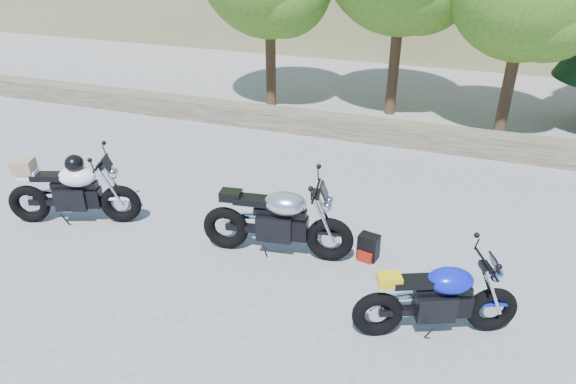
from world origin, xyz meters
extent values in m
plane|color=slate|center=(0.00, 0.00, 0.00)|extent=(90.00, 90.00, 0.00)
cube|color=#463E2F|center=(0.00, 5.50, 0.25)|extent=(22.00, 0.55, 0.50)
cylinder|color=#382314|center=(-2.50, 7.20, 1.51)|extent=(0.28, 0.28, 3.02)
cylinder|color=#382314|center=(0.80, 7.60, 1.68)|extent=(0.28, 0.28, 3.36)
cylinder|color=#382314|center=(3.60, 7.00, 1.46)|extent=(0.28, 0.28, 2.91)
sphere|color=#376717|center=(4.10, 6.70, 3.02)|extent=(2.29, 2.29, 2.29)
torus|color=black|center=(1.07, 0.44, 0.37)|extent=(0.75, 0.28, 0.73)
torus|color=black|center=(-0.56, 0.22, 0.37)|extent=(0.75, 0.28, 0.73)
cylinder|color=silver|center=(1.07, 0.44, 0.37)|extent=(0.26, 0.08, 0.25)
cylinder|color=silver|center=(-0.56, 0.22, 0.37)|extent=(0.26, 0.08, 0.25)
cube|color=black|center=(0.23, 0.33, 0.50)|extent=(0.59, 0.42, 0.41)
cube|color=black|center=(0.31, 0.34, 0.76)|extent=(0.82, 0.29, 0.11)
ellipsoid|color=silver|center=(0.39, 0.35, 0.92)|extent=(0.71, 0.53, 0.35)
cube|color=black|center=(-0.11, 0.28, 0.92)|extent=(0.60, 0.33, 0.10)
cube|color=black|center=(-0.45, 0.23, 0.96)|extent=(0.35, 0.27, 0.15)
cylinder|color=black|center=(0.84, 0.41, 1.18)|extent=(0.14, 0.75, 0.04)
sphere|color=silver|center=(1.02, 0.44, 0.98)|extent=(0.21, 0.21, 0.21)
torus|color=black|center=(-2.61, 0.35, 0.35)|extent=(0.72, 0.40, 0.70)
torus|color=black|center=(-4.09, -0.18, 0.35)|extent=(0.72, 0.40, 0.70)
cylinder|color=silver|center=(-2.61, 0.35, 0.35)|extent=(0.24, 0.12, 0.24)
cylinder|color=silver|center=(-4.09, -0.18, 0.35)|extent=(0.24, 0.12, 0.24)
cube|color=black|center=(-3.37, 0.08, 0.48)|extent=(0.60, 0.48, 0.39)
cube|color=black|center=(-3.30, 0.10, 0.72)|extent=(0.78, 0.42, 0.11)
ellipsoid|color=white|center=(-3.23, 0.13, 0.87)|extent=(0.73, 0.61, 0.33)
cube|color=black|center=(-3.68, -0.03, 0.87)|extent=(0.59, 0.41, 0.10)
cube|color=white|center=(-3.99, -0.14, 0.92)|extent=(0.36, 0.31, 0.14)
cylinder|color=black|center=(-2.82, 0.27, 1.12)|extent=(0.27, 0.69, 0.03)
sphere|color=silver|center=(-2.65, 0.33, 0.94)|extent=(0.20, 0.20, 0.20)
ellipsoid|color=black|center=(-3.23, 0.13, 1.11)|extent=(0.40, 0.40, 0.29)
cube|color=#947856|center=(-4.03, -0.16, 1.07)|extent=(0.40, 0.38, 0.22)
torus|color=black|center=(3.40, -0.36, 0.32)|extent=(0.66, 0.40, 0.65)
torus|color=black|center=(2.06, -0.93, 0.32)|extent=(0.66, 0.40, 0.65)
cylinder|color=silver|center=(3.40, -0.36, 0.32)|extent=(0.22, 0.12, 0.22)
cylinder|color=silver|center=(2.06, -0.93, 0.32)|extent=(0.22, 0.12, 0.22)
cube|color=black|center=(2.71, -0.65, 0.44)|extent=(0.56, 0.47, 0.36)
cube|color=black|center=(2.78, -0.62, 0.67)|extent=(0.71, 0.42, 0.10)
ellipsoid|color=#0C18BB|center=(2.84, -0.60, 0.81)|extent=(0.69, 0.59, 0.31)
cube|color=black|center=(2.44, -0.77, 0.81)|extent=(0.55, 0.40, 0.09)
cube|color=#E2BD0B|center=(2.16, -0.89, 0.85)|extent=(0.34, 0.30, 0.13)
cylinder|color=black|center=(3.22, -0.44, 1.04)|extent=(0.29, 0.63, 0.03)
sphere|color=silver|center=(3.37, -0.38, 0.87)|extent=(0.18, 0.18, 0.18)
cube|color=black|center=(1.63, 0.68, 0.21)|extent=(0.34, 0.27, 0.41)
cube|color=#9B180C|center=(1.61, 0.55, 0.09)|extent=(0.24, 0.09, 0.17)
camera|label=1|loc=(2.66, -5.93, 4.66)|focal=32.00mm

